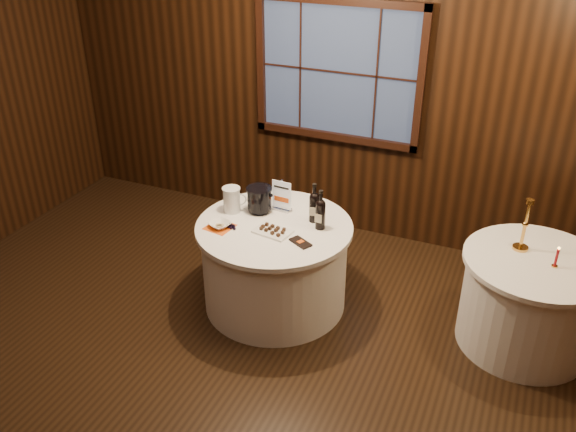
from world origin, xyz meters
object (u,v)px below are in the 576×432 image
at_px(main_table, 275,265).
at_px(side_table, 528,302).
at_px(ice_bucket, 259,199).
at_px(grape_bunch, 233,225).
at_px(glass_pitcher, 232,200).
at_px(red_candle, 556,259).
at_px(port_bottle_left, 314,205).
at_px(brass_candlestick, 524,232).
at_px(sign_stand, 282,200).
at_px(cracker_bowl, 220,225).
at_px(port_bottle_right, 320,212).
at_px(chocolate_box, 301,242).
at_px(chocolate_plate, 272,231).

xyz_separation_m(main_table, side_table, (2.00, 0.30, 0.00)).
height_order(main_table, ice_bucket, ice_bucket).
relative_size(grape_bunch, glass_pitcher, 0.70).
bearing_deg(red_candle, port_bottle_left, -178.13).
xyz_separation_m(brass_candlestick, red_candle, (0.25, -0.16, -0.08)).
height_order(port_bottle_left, red_candle, port_bottle_left).
bearing_deg(grape_bunch, sign_stand, 59.57).
xyz_separation_m(grape_bunch, cracker_bowl, (-0.10, -0.04, 0.01)).
distance_m(port_bottle_left, port_bottle_right, 0.13).
relative_size(ice_bucket, chocolate_box, 1.22).
xyz_separation_m(glass_pitcher, brass_candlestick, (2.28, 0.33, 0.04)).
bearing_deg(port_bottle_left, main_table, -157.10).
distance_m(port_bottle_left, chocolate_box, 0.39).
bearing_deg(grape_bunch, brass_candlestick, 14.87).
height_order(grape_bunch, red_candle, red_candle).
distance_m(port_bottle_left, brass_candlestick, 1.61).
xyz_separation_m(side_table, grape_bunch, (-2.29, -0.46, 0.40)).
relative_size(side_table, chocolate_box, 5.96).
distance_m(grape_bunch, glass_pitcher, 0.29).
relative_size(sign_stand, brass_candlestick, 0.67).
relative_size(main_table, ice_bucket, 5.80).
relative_size(port_bottle_right, glass_pitcher, 1.54).
bearing_deg(main_table, glass_pitcher, 169.89).
xyz_separation_m(glass_pitcher, cracker_bowl, (0.03, -0.28, -0.09)).
bearing_deg(port_bottle_left, glass_pitcher, 177.11).
bearing_deg(chocolate_plate, ice_bucket, 131.72).
bearing_deg(main_table, port_bottle_right, 15.90).
height_order(main_table, side_table, same).
distance_m(side_table, glass_pitcher, 2.48).
distance_m(ice_bucket, glass_pitcher, 0.23).
relative_size(side_table, cracker_bowl, 6.50).
relative_size(side_table, glass_pitcher, 4.95).
xyz_separation_m(grape_bunch, red_candle, (2.40, 0.42, 0.05)).
bearing_deg(side_table, port_bottle_right, -173.12).
xyz_separation_m(port_bottle_left, cracker_bowl, (-0.66, -0.39, -0.12)).
relative_size(side_table, port_bottle_right, 3.21).
height_order(side_table, brass_candlestick, brass_candlestick).
relative_size(main_table, chocolate_plate, 4.04).
height_order(glass_pitcher, brass_candlestick, brass_candlestick).
bearing_deg(ice_bucket, sign_stand, 30.14).
bearing_deg(chocolate_box, cracker_bowl, -148.86).
xyz_separation_m(main_table, sign_stand, (-0.04, 0.26, 0.48)).
distance_m(port_bottle_left, chocolate_plate, 0.40).
height_order(side_table, sign_stand, sign_stand).
bearing_deg(brass_candlestick, port_bottle_right, -168.50).
bearing_deg(chocolate_box, main_table, 178.68).
bearing_deg(brass_candlestick, glass_pitcher, -171.71).
height_order(port_bottle_left, grape_bunch, port_bottle_left).
relative_size(side_table, red_candle, 6.46).
bearing_deg(port_bottle_right, red_candle, 8.78).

